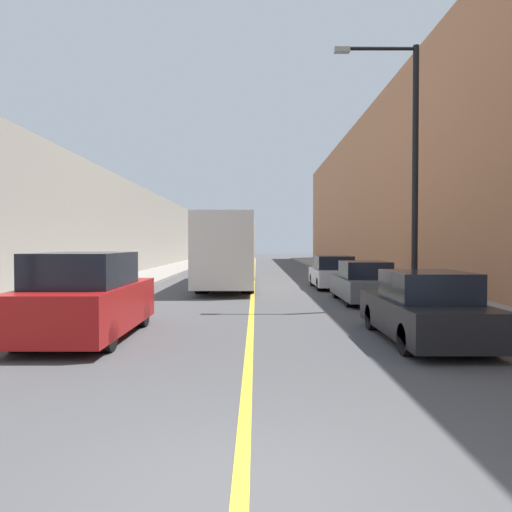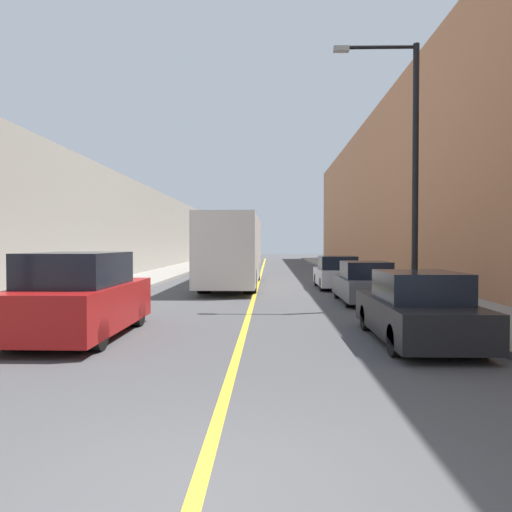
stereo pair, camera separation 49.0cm
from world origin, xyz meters
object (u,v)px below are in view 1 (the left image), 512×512
object	(u,v)px
parked_suv_left	(88,299)
car_right_far	(334,274)
bus	(230,249)
car_right_mid	(365,284)
street_lamp_right	(409,158)
car_right_near	(426,310)

from	to	relation	value
parked_suv_left	car_right_far	world-z (taller)	parked_suv_left
bus	car_right_mid	xyz separation A→B (m)	(5.23, -6.92, -1.16)
car_right_far	street_lamp_right	distance (m)	8.53
parked_suv_left	street_lamp_right	size ratio (longest dim) A/B	0.57
parked_suv_left	car_right_near	world-z (taller)	parked_suv_left
car_right_near	car_right_mid	xyz separation A→B (m)	(0.23, 7.19, -0.02)
car_right_mid	bus	bearing A→B (deg)	127.08
car_right_mid	street_lamp_right	bearing A→B (deg)	-56.74
street_lamp_right	car_right_mid	bearing A→B (deg)	123.26
bus	car_right_near	bearing A→B (deg)	-70.50
car_right_mid	parked_suv_left	bearing A→B (deg)	-138.58
car_right_far	bus	bearing A→B (deg)	165.69
bus	car_right_far	distance (m)	5.28
car_right_mid	car_right_far	distance (m)	5.65
street_lamp_right	parked_suv_left	bearing A→B (deg)	-149.59
bus	street_lamp_right	xyz separation A→B (m)	(6.31, -8.57, 3.09)
car_right_far	street_lamp_right	size ratio (longest dim) A/B	0.51
car_right_near	car_right_far	size ratio (longest dim) A/B	1.06
bus	street_lamp_right	bearing A→B (deg)	-53.63
car_right_far	street_lamp_right	bearing A→B (deg)	-79.79
parked_suv_left	car_right_near	distance (m)	7.49
parked_suv_left	street_lamp_right	xyz separation A→B (m)	(8.79, 5.16, 4.03)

